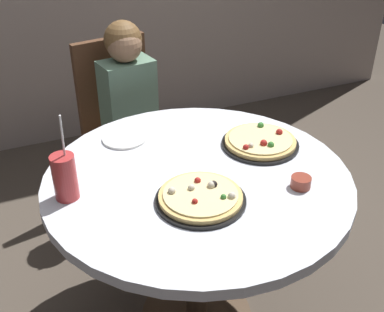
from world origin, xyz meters
TOP-DOWN VIEW (x-y plane):
  - dining_table at (0.00, 0.00)m, footprint 1.11×1.11m
  - chair_wooden at (-0.01, 0.97)m, footprint 0.46×0.46m
  - diner_child at (0.01, 0.79)m, footprint 0.31×0.43m
  - pizza_veggie at (0.31, 0.09)m, footprint 0.31×0.31m
  - pizza_cheese at (-0.06, -0.15)m, footprint 0.30×0.30m
  - soda_cup at (-0.45, 0.05)m, footprint 0.08×0.08m
  - sauce_bowl at (0.29, -0.21)m, footprint 0.07×0.07m
  - plate_small at (-0.17, 0.35)m, footprint 0.18×0.18m

SIDE VIEW (x-z plane):
  - diner_child at x=0.01m, z-range -0.06..1.02m
  - chair_wooden at x=-0.01m, z-range 0.06..1.01m
  - dining_table at x=0.00m, z-range 0.26..1.01m
  - plate_small at x=-0.17m, z-range 0.75..0.76m
  - pizza_veggie at x=0.31m, z-range 0.74..0.79m
  - pizza_cheese at x=-0.06m, z-range 0.74..0.79m
  - sauce_bowl at x=0.29m, z-range 0.75..0.79m
  - soda_cup at x=-0.45m, z-range 0.68..0.99m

